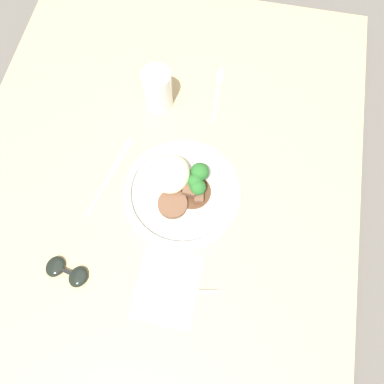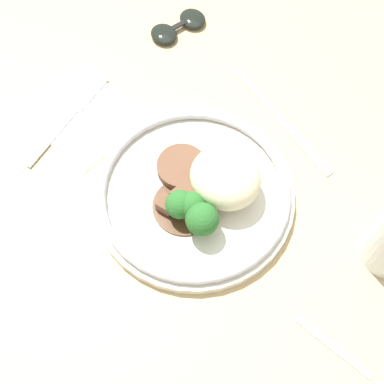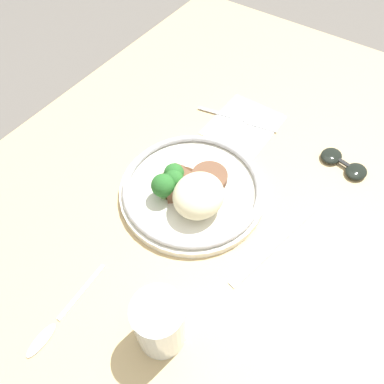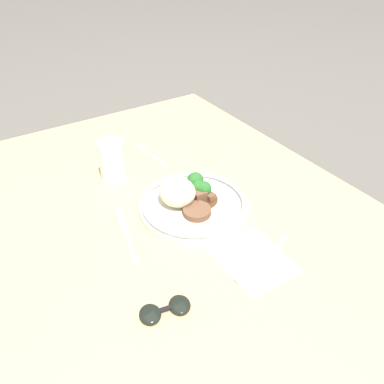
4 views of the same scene
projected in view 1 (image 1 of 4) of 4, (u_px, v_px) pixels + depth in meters
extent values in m
plane|color=#5B5651|center=(158.00, 201.00, 0.91)|extent=(8.00, 8.00, 0.00)
cube|color=tan|center=(157.00, 197.00, 0.89)|extent=(1.27, 0.93, 0.05)
cube|color=white|center=(167.00, 287.00, 0.79)|extent=(0.15, 0.13, 0.00)
cylinder|color=silver|center=(182.00, 193.00, 0.86)|extent=(0.27, 0.27, 0.01)
torus|color=#B2B2B7|center=(182.00, 191.00, 0.84)|extent=(0.25, 0.25, 0.01)
ellipsoid|color=beige|center=(171.00, 174.00, 0.83)|extent=(0.09, 0.09, 0.06)
cylinder|color=brown|center=(173.00, 204.00, 0.83)|extent=(0.07, 0.07, 0.02)
cylinder|color=#51331E|center=(193.00, 192.00, 0.85)|extent=(0.08, 0.08, 0.00)
cube|color=brown|center=(195.00, 181.00, 0.84)|extent=(0.03, 0.03, 0.03)
cube|color=brown|center=(190.00, 190.00, 0.84)|extent=(0.03, 0.03, 0.03)
cube|color=brown|center=(199.00, 196.00, 0.84)|extent=(0.02, 0.02, 0.02)
cube|color=brown|center=(190.00, 188.00, 0.84)|extent=(0.03, 0.03, 0.03)
cube|color=brown|center=(192.00, 189.00, 0.84)|extent=(0.03, 0.03, 0.03)
cube|color=brown|center=(192.00, 178.00, 0.85)|extent=(0.04, 0.04, 0.03)
cylinder|color=#568442|center=(195.00, 185.00, 0.85)|extent=(0.01, 0.01, 0.02)
sphere|color=#286628|center=(195.00, 181.00, 0.83)|extent=(0.04, 0.04, 0.04)
cylinder|color=#568442|center=(200.00, 176.00, 0.85)|extent=(0.01, 0.01, 0.02)
sphere|color=#286628|center=(200.00, 172.00, 0.83)|extent=(0.04, 0.04, 0.04)
cylinder|color=#568442|center=(198.00, 190.00, 0.84)|extent=(0.01, 0.01, 0.01)
sphere|color=#286628|center=(198.00, 187.00, 0.82)|extent=(0.04, 0.04, 0.04)
cylinder|color=yellow|center=(158.00, 92.00, 0.91)|extent=(0.06, 0.06, 0.08)
cylinder|color=silver|center=(158.00, 89.00, 0.90)|extent=(0.07, 0.07, 0.11)
cube|color=silver|center=(193.00, 292.00, 0.78)|extent=(0.03, 0.11, 0.00)
cube|color=silver|center=(149.00, 292.00, 0.78)|extent=(0.03, 0.07, 0.00)
cube|color=silver|center=(100.00, 193.00, 0.86)|extent=(0.12, 0.04, 0.00)
cube|color=silver|center=(122.00, 155.00, 0.90)|extent=(0.09, 0.03, 0.00)
cube|color=silver|center=(216.00, 105.00, 0.95)|extent=(0.10, 0.01, 0.00)
ellipsoid|color=silver|center=(220.00, 77.00, 0.98)|extent=(0.06, 0.02, 0.01)
ellipsoid|color=black|center=(78.00, 277.00, 0.79)|extent=(0.05, 0.05, 0.01)
ellipsoid|color=black|center=(55.00, 267.00, 0.80)|extent=(0.05, 0.05, 0.01)
cube|color=black|center=(66.00, 271.00, 0.79)|extent=(0.01, 0.03, 0.00)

